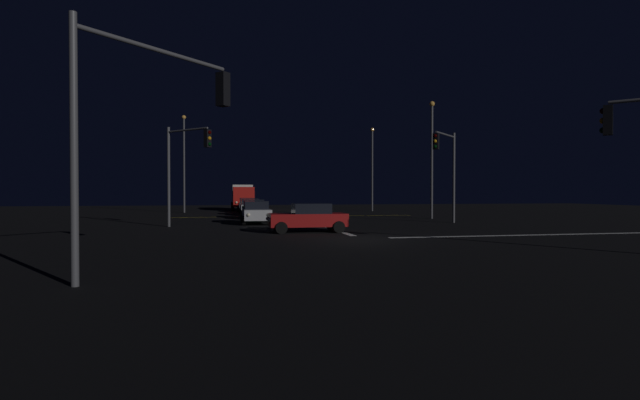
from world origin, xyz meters
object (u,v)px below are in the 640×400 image
Objects in this scene: box_truck at (242,196)px; streetlamp_right_near at (432,152)px; traffic_signal_ne at (447,160)px; streetlamp_left_far at (184,157)px; streetlamp_right_far at (372,163)px; sedan_red_crossing at (308,217)px; traffic_signal_nw at (185,158)px; sedan_silver at (256,212)px; sedan_white at (250,207)px; sedan_gray at (247,205)px; sedan_green at (254,209)px; traffic_signal_sw at (149,109)px.

streetlamp_right_near is (14.52, -22.51, 3.82)m from box_truck.
streetlamp_left_far is at bearing 130.61° from traffic_signal_ne.
sedan_red_crossing is at bearing -114.48° from streetlamp_right_far.
traffic_signal_nw is 0.66× the size of streetlamp_right_far.
traffic_signal_ne is (10.47, 4.63, 3.59)m from sedan_red_crossing.
sedan_silver and sedan_red_crossing have the same top height.
sedan_white is 16.79m from traffic_signal_nw.
streetlamp_left_far is at bearing 172.72° from sedan_gray.
streetlamp_left_far is at bearing 117.35° from sedan_green.
streetlamp_right_far is at bearing 24.62° from sedan_white.
sedan_gray is 8.39m from streetlamp_left_far.
streetlamp_right_near is (1.79, 6.29, 1.14)m from traffic_signal_ne.
streetlamp_left_far is (-8.65, 26.92, 5.09)m from sedan_red_crossing.
sedan_silver is 0.68× the size of traffic_signal_ne.
traffic_signal_nw is 0.65× the size of streetlamp_right_near.
traffic_signal_nw reaches higher than sedan_red_crossing.
streetlamp_right_far is (19.15, 22.26, 1.19)m from traffic_signal_nw.
streetlamp_right_far reaches higher than sedan_green.
sedan_red_crossing is (2.04, -26.08, 0.00)m from sedan_gray.
sedan_red_crossing is 9.03m from traffic_signal_nw.
sedan_silver is at bearing -166.66° from streetlamp_right_near.
sedan_green is 1.00× the size of sedan_red_crossing.
sedan_white is 0.68× the size of traffic_signal_ne.
streetlamp_left_far is (-6.39, -6.51, 4.18)m from box_truck.
streetlamp_left_far is (-6.61, 0.84, 5.09)m from sedan_gray.
streetlamp_left_far is at bearing 107.80° from sedan_red_crossing.
sedan_green is 0.42× the size of streetlamp_left_far.
streetlamp_right_far reaches higher than traffic_signal_ne.
traffic_signal_sw is 0.66× the size of streetlamp_right_far.
sedan_gray is 25.09m from traffic_signal_ne.
sedan_red_crossing is at bearing -72.20° from streetlamp_left_far.
box_truck is at bearing 90.54° from sedan_green.
traffic_signal_ne is 29.40m from streetlamp_left_far.
sedan_red_crossing is at bearing -86.13° from box_truck.
streetlamp_left_far is (-6.58, 6.56, 5.09)m from sedan_white.
streetlamp_right_near is (19.15, 6.26, 1.23)m from traffic_signal_nw.
sedan_gray is 15.07m from streetlamp_right_far.
streetlamp_right_near is (14.32, -9.44, 4.72)m from sedan_white.
streetlamp_left_far reaches higher than sedan_red_crossing.
streetlamp_left_far is (-1.76, 22.26, 1.59)m from traffic_signal_nw.
sedan_silver is 0.42× the size of streetlamp_left_far.
sedan_silver is 25.99m from box_truck.
streetlamp_left_far reaches higher than streetlamp_right_near.
traffic_signal_sw is at bearing -88.71° from traffic_signal_nw.
sedan_white is 5.72m from sedan_gray.
box_truck is 10.03m from streetlamp_left_far.
streetlamp_left_far reaches higher than sedan_silver.
sedan_red_crossing is (2.34, -7.46, 0.00)m from sedan_silver.
sedan_silver is at bearing -91.24° from sedan_white.
traffic_signal_sw is 43.53m from streetlamp_right_far.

